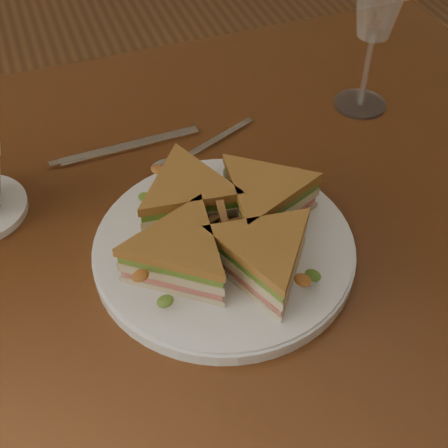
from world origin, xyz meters
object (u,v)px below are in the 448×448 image
object	(u,v)px
table	(178,265)
knife	(121,149)
spoon	(181,160)
plate	(224,249)
sandwich_wedges	(224,227)

from	to	relation	value
table	knife	world-z (taller)	knife
spoon	knife	xyz separation A→B (m)	(-0.07, 0.05, -0.00)
plate	sandwich_wedges	size ratio (longest dim) A/B	1.02
table	plate	bearing A→B (deg)	-66.02
table	plate	distance (m)	0.14
sandwich_wedges	knife	distance (m)	0.25
plate	sandwich_wedges	world-z (taller)	sandwich_wedges
plate	spoon	distance (m)	0.18
plate	sandwich_wedges	xyz separation A→B (m)	(0.00, 0.00, 0.04)
spoon	sandwich_wedges	bearing A→B (deg)	-113.66
table	knife	distance (m)	0.18
table	sandwich_wedges	bearing A→B (deg)	-66.02
table	knife	bearing A→B (deg)	102.17
spoon	knife	world-z (taller)	spoon
knife	spoon	bearing A→B (deg)	-39.55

